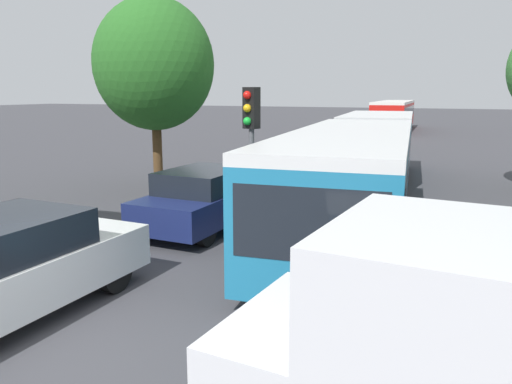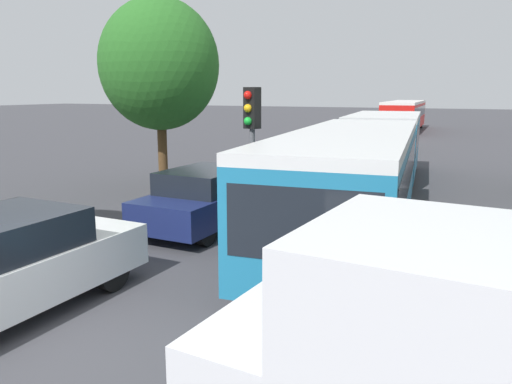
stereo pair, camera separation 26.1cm
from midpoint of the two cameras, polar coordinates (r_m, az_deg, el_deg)
ground_plane at (r=6.89m, az=-20.43°, el=-18.07°), size 200.00×200.00×0.00m
articulated_bus at (r=14.86m, az=13.24°, el=3.82°), size 4.07×16.70×2.46m
city_bus_rear at (r=44.64m, az=16.76°, el=8.57°), size 3.01×11.63×2.48m
queued_car_white at (r=8.32m, az=-26.33°, el=-7.52°), size 2.03×4.48×1.54m
queued_car_navy at (r=12.28m, az=-4.91°, el=-0.67°), size 1.93×4.27×1.46m
queued_car_graphite at (r=18.15m, az=4.93°, el=3.26°), size 1.92×4.26×1.46m
queued_car_blue at (r=24.55m, az=10.09°, el=5.14°), size 1.79×3.97×1.36m
queued_car_green at (r=29.90m, az=13.12°, el=6.29°), size 2.02×4.46×1.53m
traffic_light at (r=11.10m, az=0.18°, el=7.25°), size 0.37×0.39×3.40m
tree_left_mid at (r=16.99m, az=-10.46°, el=13.77°), size 3.90×3.90×6.30m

